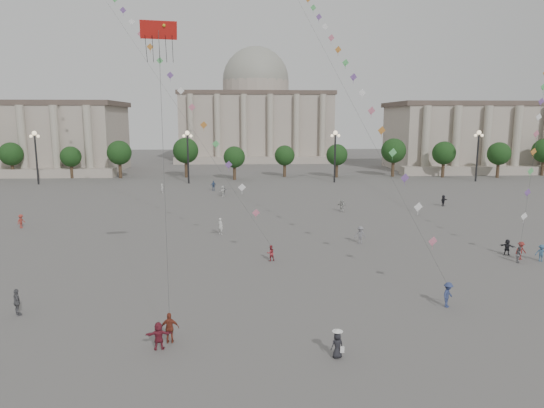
{
  "coord_description": "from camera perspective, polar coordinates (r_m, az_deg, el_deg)",
  "views": [
    {
      "loc": [
        -3.13,
        -28.86,
        13.1
      ],
      "look_at": [
        -0.99,
        12.0,
        5.85
      ],
      "focal_mm": 32.0,
      "sensor_mm": 36.0,
      "label": 1
    }
  ],
  "objects": [
    {
      "name": "person_crowd_0",
      "position": [
        89.5,
        -6.91,
        2.15
      ],
      "size": [
        1.15,
        0.74,
        1.82
      ],
      "primitive_type": "imported",
      "rotation": [
        0.0,
        0.0,
        0.3
      ],
      "color": "#395382",
      "rests_on": "ground"
    },
    {
      "name": "lamp_post_mid_west",
      "position": [
        99.74,
        -9.89,
        6.6
      ],
      "size": [
        2.0,
        0.9,
        10.65
      ],
      "color": "#262628",
      "rests_on": "ground"
    },
    {
      "name": "kite_train_west",
      "position": [
        63.93,
        -16.12,
        19.28
      ],
      "size": [
        29.64,
        33.52,
        60.98
      ],
      "color": "#3F3F3F",
      "rests_on": "ground"
    },
    {
      "name": "kite_train_mid",
      "position": [
        66.72,
        4.59,
        21.79
      ],
      "size": [
        11.35,
        62.2,
        79.53
      ],
      "color": "#3F3F3F",
      "rests_on": "ground"
    },
    {
      "name": "tourist_2",
      "position": [
        29.46,
        -13.19,
        -14.87
      ],
      "size": [
        1.56,
        0.67,
        1.63
      ],
      "primitive_type": "imported",
      "rotation": [
        0.0,
        0.0,
        3.27
      ],
      "color": "maroon",
      "rests_on": "ground"
    },
    {
      "name": "person_crowd_14",
      "position": [
        51.5,
        29.12,
        -5.06
      ],
      "size": [
        1.19,
        0.97,
        1.6
      ],
      "primitive_type": "imported",
      "rotation": [
        0.0,
        0.0,
        5.86
      ],
      "color": "#355879",
      "rests_on": "ground"
    },
    {
      "name": "hall_central",
      "position": [
        158.12,
        -1.89,
        10.46
      ],
      "size": [
        48.3,
        34.3,
        35.5
      ],
      "color": "#AC9E91",
      "rests_on": "ground"
    },
    {
      "name": "person_crowd_6",
      "position": [
        52.16,
        10.35,
        -3.59
      ],
      "size": [
        1.37,
        1.05,
        1.88
      ],
      "primitive_type": "imported",
      "rotation": [
        0.0,
        0.0,
        5.96
      ],
      "color": "slate",
      "rests_on": "ground"
    },
    {
      "name": "person_crowd_9",
      "position": [
        77.62,
        19.52,
        0.39
      ],
      "size": [
        1.54,
        1.35,
        1.69
      ],
      "primitive_type": "imported",
      "rotation": [
        0.0,
        0.0,
        0.66
      ],
      "color": "black",
      "rests_on": "ground"
    },
    {
      "name": "kite_flyer_0",
      "position": [
        45.25,
        -0.17,
        -5.79
      ],
      "size": [
        0.88,
        0.78,
        1.5
      ],
      "primitive_type": "imported",
      "rotation": [
        0.0,
        0.0,
        3.49
      ],
      "color": "maroon",
      "rests_on": "ground"
    },
    {
      "name": "person_crowd_8",
      "position": [
        51.27,
        27.22,
        -4.9
      ],
      "size": [
        1.21,
        0.84,
        1.72
      ],
      "primitive_type": "imported",
      "rotation": [
        0.0,
        0.0,
        0.19
      ],
      "color": "maroon",
      "rests_on": "ground"
    },
    {
      "name": "lamp_post_far_west",
      "position": [
        107.52,
        -26.06,
        5.97
      ],
      "size": [
        2.0,
        0.9,
        10.65
      ],
      "color": "#262628",
      "rests_on": "ground"
    },
    {
      "name": "hat_person",
      "position": [
        28.06,
        7.7,
        -16.02
      ],
      "size": [
        0.84,
        0.68,
        1.69
      ],
      "color": "black",
      "rests_on": "ground"
    },
    {
      "name": "tourist_3",
      "position": [
        37.33,
        -27.8,
        -10.19
      ],
      "size": [
        1.0,
        1.14,
        1.85
      ],
      "primitive_type": "imported",
      "rotation": [
        0.0,
        0.0,
        2.2
      ],
      "color": "#5A595E",
      "rests_on": "ground"
    },
    {
      "name": "person_crowd_10",
      "position": [
        88.49,
        -12.8,
        1.81
      ],
      "size": [
        0.42,
        0.61,
        1.61
      ],
      "primitive_type": "imported",
      "rotation": [
        0.0,
        0.0,
        1.63
      ],
      "color": "silver",
      "rests_on": "ground"
    },
    {
      "name": "lamp_post_far_east",
      "position": [
        110.1,
        23.08,
        6.26
      ],
      "size": [
        2.0,
        0.9,
        10.65
      ],
      "color": "#262628",
      "rests_on": "ground"
    },
    {
      "name": "person_crowd_3",
      "position": [
        52.47,
        25.94,
        -4.57
      ],
      "size": [
        1.39,
        1.26,
        1.54
      ],
      "primitive_type": "imported",
      "rotation": [
        0.0,
        0.0,
        2.45
      ],
      "color": "#222227",
      "rests_on": "ground"
    },
    {
      "name": "person_crowd_4",
      "position": [
        82.36,
        -5.8,
        1.51
      ],
      "size": [
        1.26,
        1.79,
        1.86
      ],
      "primitive_type": "imported",
      "rotation": [
        0.0,
        0.0,
        4.25
      ],
      "color": "white",
      "rests_on": "ground"
    },
    {
      "name": "lamp_post_mid_east",
      "position": [
        100.67,
        7.44,
        6.7
      ],
      "size": [
        2.0,
        0.9,
        10.65
      ],
      "color": "#262628",
      "rests_on": "ground"
    },
    {
      "name": "person_crowd_13",
      "position": [
        55.59,
        -6.1,
        -2.61
      ],
      "size": [
        0.84,
        0.8,
        1.94
      ],
      "primitive_type": "imported",
      "rotation": [
        0.0,
        0.0,
        2.49
      ],
      "color": "silver",
      "rests_on": "ground"
    },
    {
      "name": "person_crowd_7",
      "position": [
        69.57,
        8.22,
        -0.18
      ],
      "size": [
        1.62,
        1.34,
        1.74
      ],
      "primitive_type": "imported",
      "rotation": [
        0.0,
        0.0,
        2.54
      ],
      "color": "#B2B1AD",
      "rests_on": "ground"
    },
    {
      "name": "kite_flyer_1",
      "position": [
        36.67,
        20.0,
        -10.0
      ],
      "size": [
        1.29,
        1.31,
        1.81
      ],
      "primitive_type": "imported",
      "rotation": [
        0.0,
        0.0,
        0.81
      ],
      "color": "navy",
      "rests_on": "ground"
    },
    {
      "name": "person_crowd_2",
      "position": [
        65.91,
        -27.42,
        -1.81
      ],
      "size": [
        0.99,
        1.25,
        1.69
      ],
      "primitive_type": "imported",
      "rotation": [
        0.0,
        0.0,
        1.18
      ],
      "color": "#9F352B",
      "rests_on": "ground"
    },
    {
      "name": "kite_flyer_2",
      "position": [
        50.23,
        27.09,
        -5.31
      ],
      "size": [
        0.82,
        0.89,
        1.49
      ],
      "primitive_type": "imported",
      "rotation": [
        0.0,
        0.0,
        1.14
      ],
      "color": "slate",
      "rests_on": "ground"
    },
    {
      "name": "ground",
      "position": [
        31.85,
        3.0,
        -14.25
      ],
      "size": [
        360.0,
        360.0,
        0.0
      ],
      "primitive_type": "plane",
      "color": "#595654",
      "rests_on": "ground"
    },
    {
      "name": "tree_row",
      "position": [
        107.18,
        -1.32,
        5.93
      ],
      "size": [
        137.12,
        5.12,
        8.0
      ],
      "color": "#36291B",
      "rests_on": "ground"
    },
    {
      "name": "tourist_0",
      "position": [
        30.05,
        -11.93,
        -14.08
      ],
      "size": [
        1.11,
        0.51,
        1.85
      ],
      "primitive_type": "imported",
      "rotation": [
        0.0,
        0.0,
        3.2
      ],
      "color": "brown",
      "rests_on": "ground"
    },
    {
      "name": "dragon_kite",
      "position": [
        31.81,
        -13.14,
        17.84
      ],
      "size": [
        2.26,
        2.48,
        17.53
      ],
      "color": "red",
      "rests_on": "ground"
    },
    {
      "name": "person_crowd_12",
      "position": [
        84.82,
        -5.69,
        1.67
      ],
      "size": [
        1.32,
        1.48,
        1.63
      ],
      "primitive_type": "imported",
      "rotation": [
        0.0,
        0.0,
        2.25
      ],
      "color": "slate",
      "rests_on": "ground"
    }
  ]
}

